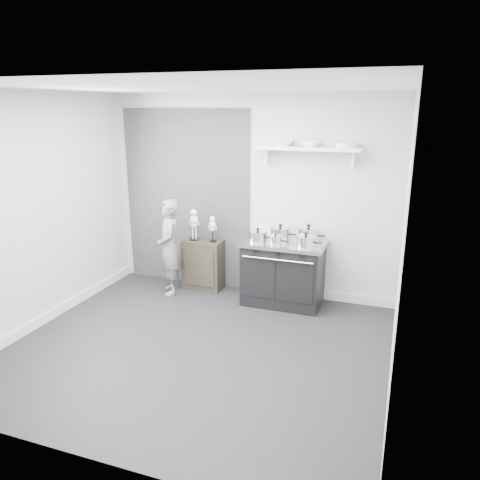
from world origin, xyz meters
name	(u,v)px	position (x,y,z in m)	size (l,w,h in m)	color
ground	(197,347)	(0.00, 0.00, 0.00)	(4.00, 4.00, 0.00)	black
room_shell	(191,196)	(-0.09, 0.15, 1.64)	(4.02, 3.62, 2.71)	#BBBBB8
wall_shelf	(308,149)	(0.80, 1.68, 2.01)	(1.30, 0.26, 0.24)	white
stove	(283,272)	(0.57, 1.48, 0.43)	(1.06, 0.66, 0.85)	black
side_cabinet	(204,264)	(-0.63, 1.61, 0.35)	(0.55, 0.32, 0.71)	black
child	(169,247)	(-0.99, 1.30, 0.66)	(0.48, 0.32, 1.33)	slate
pot_front_left	(258,236)	(0.26, 1.35, 0.93)	(0.33, 0.24, 0.18)	silver
pot_back_left	(280,233)	(0.49, 1.60, 0.93)	(0.35, 0.26, 0.20)	silver
pot_back_right	(308,234)	(0.86, 1.59, 0.94)	(0.36, 0.27, 0.23)	silver
pot_front_right	(306,241)	(0.89, 1.32, 0.93)	(0.32, 0.23, 0.19)	silver
pot_front_center	(276,240)	(0.50, 1.31, 0.91)	(0.26, 0.17, 0.14)	silver
skeleton_full	(194,222)	(-0.76, 1.61, 0.96)	(0.14, 0.09, 0.51)	white
skeleton_torso	(213,227)	(-0.48, 1.61, 0.92)	(0.12, 0.08, 0.42)	white
bowl_large	(282,143)	(0.47, 1.67, 2.07)	(0.28, 0.28, 0.07)	white
bowl_small	(311,144)	(0.83, 1.67, 2.08)	(0.23, 0.23, 0.07)	white
plate_stack	(347,145)	(1.27, 1.67, 2.07)	(0.28, 0.28, 0.06)	silver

